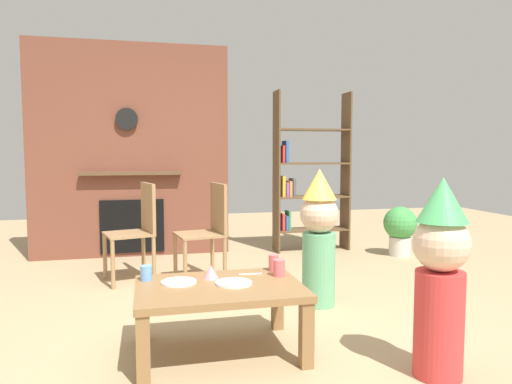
# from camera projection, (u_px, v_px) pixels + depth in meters

# --- Properties ---
(ground_plane) EXTENTS (12.00, 12.00, 0.00)m
(ground_plane) POSITION_uv_depth(u_px,v_px,m) (248.00, 332.00, 3.08)
(ground_plane) COLOR tan
(brick_fireplace_feature) EXTENTS (2.20, 0.28, 2.40)m
(brick_fireplace_feature) POSITION_uv_depth(u_px,v_px,m) (131.00, 151.00, 5.32)
(brick_fireplace_feature) COLOR brown
(brick_fireplace_feature) RESTS_ON ground_plane
(bookshelf) EXTENTS (0.90, 0.28, 1.90)m
(bookshelf) POSITION_uv_depth(u_px,v_px,m) (306.00, 179.00, 5.61)
(bookshelf) COLOR brown
(bookshelf) RESTS_ON ground_plane
(coffee_table) EXTENTS (0.96, 0.67, 0.41)m
(coffee_table) POSITION_uv_depth(u_px,v_px,m) (219.00, 296.00, 2.73)
(coffee_table) COLOR olive
(coffee_table) RESTS_ON ground_plane
(paper_cup_near_left) EXTENTS (0.07, 0.07, 0.11)m
(paper_cup_near_left) POSITION_uv_depth(u_px,v_px,m) (274.00, 263.00, 3.05)
(paper_cup_near_left) COLOR #E5666B
(paper_cup_near_left) RESTS_ON coffee_table
(paper_cup_near_right) EXTENTS (0.07, 0.07, 0.09)m
(paper_cup_near_right) POSITION_uv_depth(u_px,v_px,m) (146.00, 273.00, 2.83)
(paper_cup_near_right) COLOR #669EE0
(paper_cup_near_right) RESTS_ON coffee_table
(paper_cup_center) EXTENTS (0.07, 0.07, 0.10)m
(paper_cup_center) POSITION_uv_depth(u_px,v_px,m) (279.00, 268.00, 2.92)
(paper_cup_center) COLOR #E5666B
(paper_cup_center) RESTS_ON coffee_table
(paper_plate_front) EXTENTS (0.21, 0.21, 0.01)m
(paper_plate_front) POSITION_uv_depth(u_px,v_px,m) (179.00, 282.00, 2.77)
(paper_plate_front) COLOR white
(paper_plate_front) RESTS_ON coffee_table
(paper_plate_rear) EXTENTS (0.22, 0.22, 0.01)m
(paper_plate_rear) POSITION_uv_depth(u_px,v_px,m) (234.00, 283.00, 2.75)
(paper_plate_rear) COLOR white
(paper_plate_rear) RESTS_ON coffee_table
(birthday_cake_slice) EXTENTS (0.10, 0.10, 0.08)m
(birthday_cake_slice) POSITION_uv_depth(u_px,v_px,m) (211.00, 272.00, 2.87)
(birthday_cake_slice) COLOR pink
(birthday_cake_slice) RESTS_ON coffee_table
(table_fork) EXTENTS (0.15, 0.03, 0.01)m
(table_fork) POSITION_uv_depth(u_px,v_px,m) (251.00, 274.00, 2.97)
(table_fork) COLOR silver
(table_fork) RESTS_ON coffee_table
(child_with_cone_hat) EXTENTS (0.29, 0.29, 1.05)m
(child_with_cone_hat) POSITION_uv_depth(u_px,v_px,m) (440.00, 273.00, 2.43)
(child_with_cone_hat) COLOR #D13838
(child_with_cone_hat) RESTS_ON ground_plane
(child_in_pink) EXTENTS (0.29, 0.29, 1.06)m
(child_in_pink) POSITION_uv_depth(u_px,v_px,m) (319.00, 234.00, 3.59)
(child_in_pink) COLOR #66B27F
(child_in_pink) RESTS_ON ground_plane
(dining_chair_left) EXTENTS (0.49, 0.49, 0.90)m
(dining_chair_left) POSITION_uv_depth(u_px,v_px,m) (138.00, 226.00, 4.30)
(dining_chair_left) COLOR #9E7A51
(dining_chair_left) RESTS_ON ground_plane
(dining_chair_middle) EXTENTS (0.46, 0.46, 0.90)m
(dining_chair_middle) POSITION_uv_depth(u_px,v_px,m) (209.00, 226.00, 4.27)
(dining_chair_middle) COLOR #9E7A51
(dining_chair_middle) RESTS_ON ground_plane
(potted_plant_tall) EXTENTS (0.38, 0.38, 0.56)m
(potted_plant_tall) POSITION_uv_depth(u_px,v_px,m) (400.00, 227.00, 5.37)
(potted_plant_tall) COLOR beige
(potted_plant_tall) RESTS_ON ground_plane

